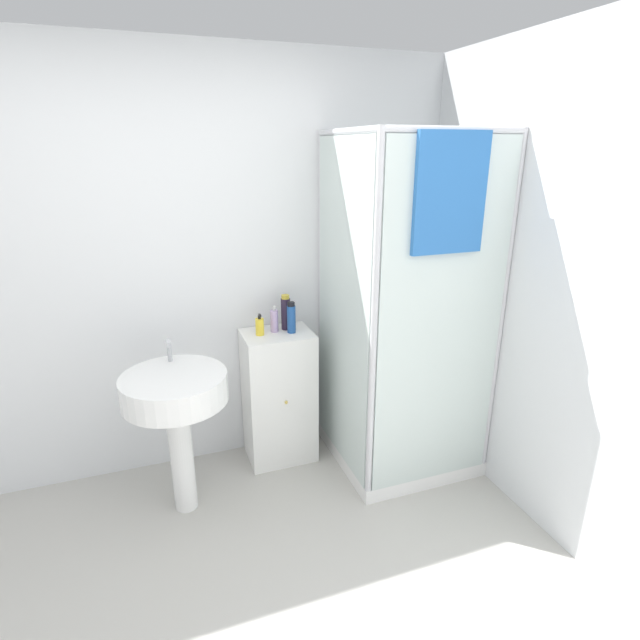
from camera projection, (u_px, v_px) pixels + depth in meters
name	position (u px, v px, depth m)	size (l,w,h in m)	color
wall_back	(182.00, 273.00, 2.95)	(6.40, 0.06, 2.50)	silver
shower_enclosure	(398.00, 378.00, 3.08)	(0.82, 0.85, 2.05)	white
vanity_cabinet	(279.00, 396.00, 3.21)	(0.43, 0.35, 0.87)	white
sink	(176.00, 402.00, 2.65)	(0.56, 0.56, 0.96)	white
soap_dispenser	(260.00, 326.00, 3.02)	(0.05, 0.05, 0.14)	yellow
shampoo_bottle_tall_black	(286.00, 313.00, 3.10)	(0.06, 0.06, 0.22)	#281E33
shampoo_bottle_blue	(291.00, 318.00, 3.05)	(0.05, 0.05, 0.19)	#1E4C93
lotion_bottle_white	(274.00, 321.00, 3.07)	(0.05, 0.05, 0.17)	#B299C6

